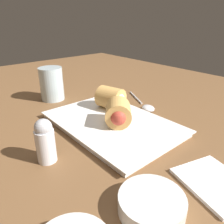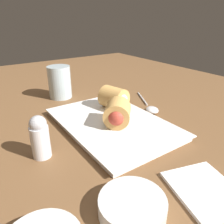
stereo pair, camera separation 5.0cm
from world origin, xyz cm
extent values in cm
cube|color=brown|center=(0.00, 0.00, 1.00)|extent=(180.00, 140.00, 2.00)
cube|color=white|center=(0.78, -2.94, 2.60)|extent=(30.87, 20.81, 1.20)
cube|color=white|center=(0.78, -2.94, 3.35)|extent=(32.10, 21.64, 0.30)
cylinder|color=#DBA356|center=(-1.32, -3.02, 6.45)|extent=(8.74, 8.69, 5.90)
sphere|color=#B23D2D|center=(-3.06, -1.46, 6.45)|extent=(3.83, 3.83, 3.83)
cylinder|color=#DBA356|center=(7.07, -7.86, 6.45)|extent=(7.68, 7.28, 5.90)
sphere|color=beige|center=(4.80, -8.43, 6.45)|extent=(3.83, 3.83, 3.83)
cylinder|color=silver|center=(-21.74, 9.25, 3.25)|extent=(9.32, 9.32, 2.50)
cylinder|color=#DBBC89|center=(-21.74, 9.25, 4.28)|extent=(7.64, 7.64, 0.45)
cylinder|color=silver|center=(10.61, -21.61, 2.25)|extent=(10.04, 5.44, 0.50)
ellipsoid|color=silver|center=(1.29, -16.86, 2.76)|extent=(5.48, 5.03, 1.53)
cube|color=white|center=(-25.12, -2.59, 2.30)|extent=(13.36, 12.22, 0.60)
cylinder|color=silver|center=(27.36, -0.81, 7.12)|extent=(7.20, 7.20, 10.24)
cylinder|color=silver|center=(-1.60, 15.02, 5.17)|extent=(3.51, 3.51, 6.35)
sphere|color=#B7B7BC|center=(-1.60, 15.02, 8.96)|extent=(3.16, 3.16, 3.16)
camera|label=1|loc=(-35.00, 27.83, 27.05)|focal=35.00mm
camera|label=2|loc=(-38.07, 23.85, 27.05)|focal=35.00mm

